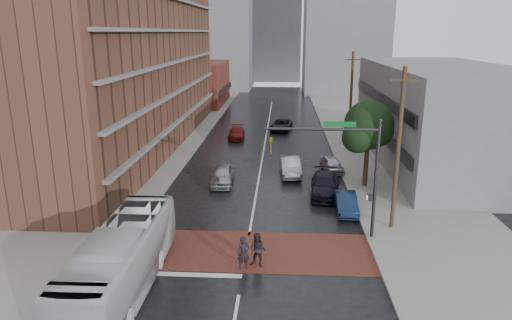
# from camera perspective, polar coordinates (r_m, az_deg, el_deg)

# --- Properties ---
(ground) EXTENTS (160.00, 160.00, 0.00)m
(ground) POSITION_cam_1_polar(r_m,az_deg,el_deg) (25.67, -1.30, -11.78)
(ground) COLOR black
(ground) RESTS_ON ground
(crosswalk) EXTENTS (14.00, 5.00, 0.02)m
(crosswalk) POSITION_cam_1_polar(r_m,az_deg,el_deg) (26.11, -1.21, -11.26)
(crosswalk) COLOR maroon
(crosswalk) RESTS_ON ground
(sidewalk_west) EXTENTS (9.00, 90.00, 0.15)m
(sidewalk_west) POSITION_cam_1_polar(r_m,az_deg,el_deg) (50.92, -11.99, 1.99)
(sidewalk_west) COLOR gray
(sidewalk_west) RESTS_ON ground
(sidewalk_east) EXTENTS (9.00, 90.00, 0.15)m
(sidewalk_east) POSITION_cam_1_polar(r_m,az_deg,el_deg) (50.05, 14.34, 1.60)
(sidewalk_east) COLOR gray
(sidewalk_east) RESTS_ON ground
(apartment_block) EXTENTS (10.00, 44.00, 28.00)m
(apartment_block) POSITION_cam_1_polar(r_m,az_deg,el_deg) (49.38, -16.19, 17.62)
(apartment_block) COLOR brown
(apartment_block) RESTS_ON ground
(storefront_west) EXTENTS (8.00, 16.00, 7.00)m
(storefront_west) POSITION_cam_1_polar(r_m,az_deg,el_deg) (78.39, -6.95, 9.48)
(storefront_west) COLOR maroon
(storefront_west) RESTS_ON ground
(building_east) EXTENTS (11.00, 26.00, 9.00)m
(building_east) POSITION_cam_1_polar(r_m,az_deg,el_deg) (45.71, 22.05, 5.31)
(building_east) COLOR gray
(building_east) RESTS_ON ground
(distant_tower_west) EXTENTS (18.00, 16.00, 32.00)m
(distant_tower_west) POSITION_cam_1_polar(r_m,az_deg,el_deg) (102.03, -5.87, 17.96)
(distant_tower_west) COLOR gray
(distant_tower_west) RESTS_ON ground
(distant_tower_center) EXTENTS (12.00, 10.00, 24.00)m
(distant_tower_center) POSITION_cam_1_polar(r_m,az_deg,el_deg) (117.71, 2.56, 15.76)
(distant_tower_center) COLOR gray
(distant_tower_center) RESTS_ON ground
(street_tree) EXTENTS (4.20, 4.10, 6.90)m
(street_tree) POSITION_cam_1_polar(r_m,az_deg,el_deg) (36.06, 13.91, 3.86)
(street_tree) COLOR #332319
(street_tree) RESTS_ON ground
(signal_mast) EXTENTS (6.50, 0.30, 7.20)m
(signal_mast) POSITION_cam_1_polar(r_m,az_deg,el_deg) (26.47, 11.81, -0.23)
(signal_mast) COLOR #2D2D33
(signal_mast) RESTS_ON ground
(utility_pole_near) EXTENTS (1.60, 0.26, 10.00)m
(utility_pole_near) POSITION_cam_1_polar(r_m,az_deg,el_deg) (28.37, 17.34, 1.30)
(utility_pole_near) COLOR #473321
(utility_pole_near) RESTS_ON ground
(utility_pole_far) EXTENTS (1.60, 0.26, 10.00)m
(utility_pole_far) POSITION_cam_1_polar(r_m,az_deg,el_deg) (47.67, 11.76, 7.29)
(utility_pole_far) COLOR #473321
(utility_pole_far) RESTS_ON ground
(transit_bus) EXTENTS (2.76, 11.27, 3.13)m
(transit_bus) POSITION_cam_1_polar(r_m,az_deg,el_deg) (22.67, -16.48, -11.97)
(transit_bus) COLOR silver
(transit_bus) RESTS_ON ground
(pedestrian_a) EXTENTS (0.75, 0.61, 1.79)m
(pedestrian_a) POSITION_cam_1_polar(r_m,az_deg,el_deg) (23.93, -1.56, -11.54)
(pedestrian_a) COLOR black
(pedestrian_a) RESTS_ON ground
(pedestrian_b) EXTENTS (1.08, 0.96, 1.85)m
(pedestrian_b) POSITION_cam_1_polar(r_m,az_deg,el_deg) (24.14, 0.23, -11.19)
(pedestrian_b) COLOR #262126
(pedestrian_b) RESTS_ON ground
(car_travel_a) EXTENTS (1.92, 4.42, 1.48)m
(car_travel_a) POSITION_cam_1_polar(r_m,az_deg,el_deg) (36.76, -4.25, -1.92)
(car_travel_a) COLOR #9DA0A4
(car_travel_a) RESTS_ON ground
(car_travel_b) EXTENTS (1.95, 4.75, 1.53)m
(car_travel_b) POSITION_cam_1_polar(r_m,az_deg,el_deg) (39.07, 4.32, -0.82)
(car_travel_b) COLOR #AEB3B6
(car_travel_b) RESTS_ON ground
(car_travel_c) EXTENTS (1.90, 4.41, 1.26)m
(car_travel_c) POSITION_cam_1_polar(r_m,az_deg,el_deg) (52.65, -2.46, 3.39)
(car_travel_c) COLOR maroon
(car_travel_c) RESTS_ON ground
(suv_travel) EXTENTS (3.04, 5.24, 1.37)m
(suv_travel) POSITION_cam_1_polar(r_m,az_deg,el_deg) (56.98, 3.17, 4.38)
(suv_travel) COLOR black
(suv_travel) RESTS_ON ground
(car_parked_near) EXTENTS (1.45, 4.00, 1.31)m
(car_parked_near) POSITION_cam_1_polar(r_m,az_deg,el_deg) (31.70, 11.16, -5.28)
(car_parked_near) COLOR #12203F
(car_parked_near) RESTS_ON ground
(car_parked_mid) EXTENTS (2.57, 5.46, 1.54)m
(car_parked_mid) POSITION_cam_1_polar(r_m,az_deg,el_deg) (34.68, 8.66, -3.11)
(car_parked_mid) COLOR black
(car_parked_mid) RESTS_ON ground
(car_parked_far) EXTENTS (2.14, 3.97, 1.28)m
(car_parked_far) POSITION_cam_1_polar(r_m,az_deg,el_deg) (40.52, 9.47, -0.57)
(car_parked_far) COLOR #ABAFB3
(car_parked_far) RESTS_ON ground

